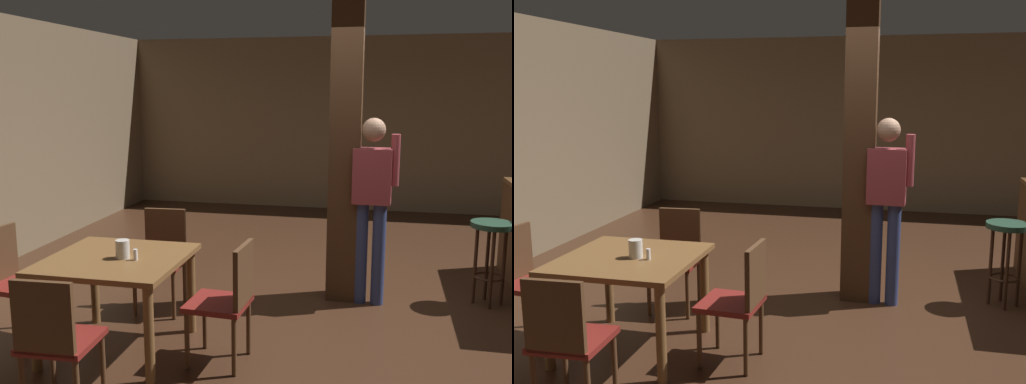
% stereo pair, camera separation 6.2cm
% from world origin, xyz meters
% --- Properties ---
extents(ground_plane, '(10.80, 10.80, 0.00)m').
position_xyz_m(ground_plane, '(0.00, 0.00, 0.00)').
color(ground_plane, '#382114').
extents(wall_back, '(8.00, 0.10, 2.80)m').
position_xyz_m(wall_back, '(0.00, 4.50, 1.40)').
color(wall_back, '#756047').
rests_on(wall_back, ground_plane).
extents(pillar, '(0.28, 0.28, 2.80)m').
position_xyz_m(pillar, '(-0.11, 0.34, 1.40)').
color(pillar, '#422816').
rests_on(pillar, ground_plane).
extents(dining_table, '(1.00, 1.00, 0.74)m').
position_xyz_m(dining_table, '(-1.68, -1.17, 0.62)').
color(dining_table, brown).
rests_on(dining_table, ground_plane).
extents(chair_east, '(0.44, 0.44, 0.89)m').
position_xyz_m(chair_east, '(-0.81, -1.20, 0.51)').
color(chair_east, maroon).
rests_on(chair_east, ground_plane).
extents(chair_south, '(0.44, 0.44, 0.89)m').
position_xyz_m(chair_south, '(-1.64, -2.08, 0.51)').
color(chair_south, maroon).
rests_on(chair_south, ground_plane).
extents(chair_north, '(0.45, 0.45, 0.89)m').
position_xyz_m(chair_north, '(-1.67, -0.30, 0.51)').
color(chair_north, maroon).
rests_on(chair_north, ground_plane).
extents(chair_west, '(0.47, 0.47, 0.89)m').
position_xyz_m(chair_west, '(-2.60, -1.16, 0.51)').
color(chair_west, maroon).
rests_on(chair_west, ground_plane).
extents(napkin_cup, '(0.10, 0.10, 0.14)m').
position_xyz_m(napkin_cup, '(-1.62, -1.19, 0.81)').
color(napkin_cup, beige).
rests_on(napkin_cup, dining_table).
extents(salt_shaker, '(0.03, 0.03, 0.08)m').
position_xyz_m(salt_shaker, '(-1.50, -1.22, 0.78)').
color(salt_shaker, silver).
rests_on(salt_shaker, dining_table).
extents(standing_person, '(0.47, 0.22, 1.72)m').
position_xyz_m(standing_person, '(0.15, 0.23, 1.00)').
color(standing_person, maroon).
rests_on(standing_person, ground_plane).
extents(bar_stool_near, '(0.38, 0.38, 0.78)m').
position_xyz_m(bar_stool_near, '(1.23, 0.44, 0.60)').
color(bar_stool_near, '#1E3828').
rests_on(bar_stool_near, ground_plane).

